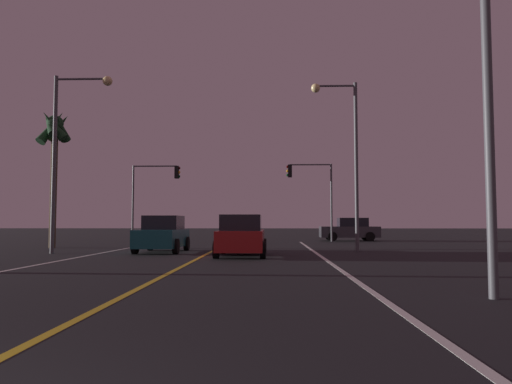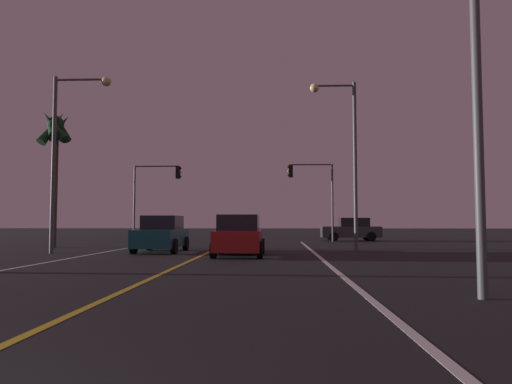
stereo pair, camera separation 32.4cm
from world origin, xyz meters
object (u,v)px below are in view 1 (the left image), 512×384
Objects in this scene: car_crossing_side at (350,230)px; palm_tree_left_mid at (54,137)px; car_oncoming at (163,234)px; street_lamp_right_far at (346,144)px; street_lamp_left_mid at (68,139)px; street_lamp_right_near at (460,36)px; car_lead_same_lane at (242,236)px; traffic_light_near_left at (156,185)px; traffic_light_near_right at (310,184)px.

palm_tree_left_mid reaches higher than car_crossing_side.
car_oncoming is 0.53× the size of street_lamp_right_far.
street_lamp_left_mid is 12.87m from street_lamp_right_far.
street_lamp_right_near is 0.95× the size of street_lamp_right_far.
traffic_light_near_left reaches higher than car_lead_same_lane.
traffic_light_near_right is (-3.08, -1.64, 3.29)m from car_crossing_side.
street_lamp_left_mid reaches higher than street_lamp_right_near.
traffic_light_near_left is at bearing -43.34° from street_lamp_right_far.
car_crossing_side is 0.55× the size of palm_tree_left_mid.
traffic_light_near_right is 0.71× the size of palm_tree_left_mid.
street_lamp_left_mid is at bearing -93.58° from traffic_light_near_left.
palm_tree_left_mid is at bearing 29.50° from car_crossing_side.
car_lead_same_lane is 16.48m from traffic_light_near_left.
car_crossing_side is 4.80m from traffic_light_near_right.
street_lamp_right_far reaches higher than traffic_light_near_left.
traffic_light_near_right is 0.69× the size of street_lamp_left_mid.
street_lamp_right_far is (12.73, 1.93, 0.04)m from street_lamp_left_mid.
car_crossing_side is 0.55× the size of street_lamp_right_near.
car_lead_same_lane is 13.40m from palm_tree_left_mid.
street_lamp_right_far is (11.90, -11.23, 1.09)m from traffic_light_near_left.
car_oncoming is at bearing 16.67° from street_lamp_left_mid.
car_lead_same_lane is at bearing 34.29° from street_lamp_right_far.
traffic_light_near_left is (-7.08, 14.52, 3.26)m from car_lead_same_lane.
street_lamp_right_far is (4.82, 3.29, 4.35)m from car_lead_same_lane.
car_crossing_side is 0.53× the size of street_lamp_right_far.
car_oncoming is 16.45m from street_lamp_right_near.
street_lamp_right_far is (0.00, 14.08, 0.20)m from street_lamp_right_near.
traffic_light_near_right is 1.01× the size of traffic_light_near_left.
street_lamp_right_far reaches higher than car_lead_same_lane.
traffic_light_near_right reaches higher than car_lead_same_lane.
street_lamp_right_near is at bearing 32.94° from car_oncoming.
street_lamp_right_far is 1.05× the size of palm_tree_left_mid.
street_lamp_right_near is (11.90, -25.31, 0.88)m from traffic_light_near_left.
car_crossing_side is 13.77m from street_lamp_right_far.
car_oncoming is at bearing 56.74° from traffic_light_near_right.
car_crossing_side is at bearing -94.79° from street_lamp_right_near.
car_crossing_side is 27.36m from street_lamp_right_near.
car_lead_same_lane is at bearing 56.19° from car_oncoming.
street_lamp_left_mid reaches higher than palm_tree_left_mid.
street_lamp_right_near is at bearing -64.82° from traffic_light_near_left.
car_oncoming is 0.54× the size of street_lamp_left_mid.
street_lamp_left_mid is 5.59m from palm_tree_left_mid.
car_crossing_side is at bearing 141.22° from car_oncoming.
street_lamp_left_mid is (-12.72, 12.15, 0.17)m from street_lamp_right_near.
palm_tree_left_mid is at bearing -117.15° from car_oncoming.
street_lamp_right_far reaches higher than street_lamp_left_mid.
street_lamp_right_near is (8.66, -13.36, 4.14)m from car_oncoming.
traffic_light_near_right is at bearing -85.78° from street_lamp_right_far.
street_lamp_left_mid reaches higher than traffic_light_near_left.
car_crossing_side is at bearing -99.92° from street_lamp_right_far.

